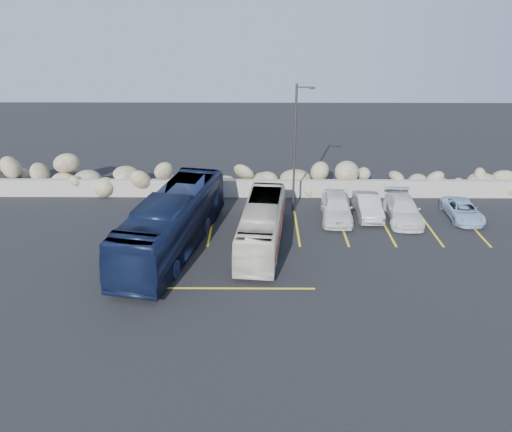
{
  "coord_description": "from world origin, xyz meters",
  "views": [
    {
      "loc": [
        0.36,
        -19.91,
        12.63
      ],
      "look_at": [
        0.18,
        4.0,
        2.06
      ],
      "focal_mm": 35.0,
      "sensor_mm": 36.0,
      "label": 1
    }
  ],
  "objects_px": {
    "tour_coach": "(172,222)",
    "car_a": "(337,207)",
    "car_b": "(368,206)",
    "car_d": "(463,210)",
    "vintage_bus": "(262,225)",
    "car_c": "(403,209)",
    "lamppost": "(296,146)"
  },
  "relations": [
    {
      "from": "tour_coach",
      "to": "car_b",
      "type": "height_order",
      "value": "tour_coach"
    },
    {
      "from": "lamppost",
      "to": "car_c",
      "type": "relative_size",
      "value": 1.73
    },
    {
      "from": "vintage_bus",
      "to": "car_c",
      "type": "xyz_separation_m",
      "value": [
        8.65,
        3.45,
        -0.52
      ]
    },
    {
      "from": "car_b",
      "to": "car_c",
      "type": "height_order",
      "value": "car_c"
    },
    {
      "from": "car_b",
      "to": "car_c",
      "type": "relative_size",
      "value": 0.87
    },
    {
      "from": "car_a",
      "to": "tour_coach",
      "type": "bearing_deg",
      "value": -152.18
    },
    {
      "from": "car_c",
      "to": "lamppost",
      "type": "bearing_deg",
      "value": 172.38
    },
    {
      "from": "lamppost",
      "to": "car_d",
      "type": "distance_m",
      "value": 11.05
    },
    {
      "from": "car_a",
      "to": "car_b",
      "type": "xyz_separation_m",
      "value": [
        2.01,
        0.43,
        -0.11
      ]
    },
    {
      "from": "vintage_bus",
      "to": "tour_coach",
      "type": "height_order",
      "value": "tour_coach"
    },
    {
      "from": "vintage_bus",
      "to": "tour_coach",
      "type": "relative_size",
      "value": 0.76
    },
    {
      "from": "car_a",
      "to": "car_d",
      "type": "xyz_separation_m",
      "value": [
        7.78,
        0.04,
        -0.24
      ]
    },
    {
      "from": "lamppost",
      "to": "car_c",
      "type": "bearing_deg",
      "value": -10.91
    },
    {
      "from": "lamppost",
      "to": "car_a",
      "type": "height_order",
      "value": "lamppost"
    },
    {
      "from": "vintage_bus",
      "to": "tour_coach",
      "type": "bearing_deg",
      "value": -167.99
    },
    {
      "from": "lamppost",
      "to": "car_d",
      "type": "xyz_separation_m",
      "value": [
        10.34,
        -1.11,
        -3.76
      ]
    },
    {
      "from": "car_d",
      "to": "car_b",
      "type": "bearing_deg",
      "value": 177.18
    },
    {
      "from": "vintage_bus",
      "to": "tour_coach",
      "type": "distance_m",
      "value": 4.84
    },
    {
      "from": "lamppost",
      "to": "car_a",
      "type": "distance_m",
      "value": 4.5
    },
    {
      "from": "vintage_bus",
      "to": "car_c",
      "type": "height_order",
      "value": "vintage_bus"
    },
    {
      "from": "lamppost",
      "to": "car_d",
      "type": "height_order",
      "value": "lamppost"
    },
    {
      "from": "tour_coach",
      "to": "car_a",
      "type": "xyz_separation_m",
      "value": [
        9.41,
        4.08,
        -0.79
      ]
    },
    {
      "from": "car_c",
      "to": "car_a",
      "type": "bearing_deg",
      "value": -178.39
    },
    {
      "from": "vintage_bus",
      "to": "tour_coach",
      "type": "xyz_separation_m",
      "value": [
        -4.8,
        -0.51,
        0.37
      ]
    },
    {
      "from": "car_b",
      "to": "car_d",
      "type": "relative_size",
      "value": 1.04
    },
    {
      "from": "lamppost",
      "to": "car_b",
      "type": "height_order",
      "value": "lamppost"
    },
    {
      "from": "car_b",
      "to": "car_d",
      "type": "xyz_separation_m",
      "value": [
        5.77,
        -0.38,
        -0.12
      ]
    },
    {
      "from": "tour_coach",
      "to": "car_c",
      "type": "relative_size",
      "value": 2.43
    },
    {
      "from": "vintage_bus",
      "to": "car_d",
      "type": "height_order",
      "value": "vintage_bus"
    },
    {
      "from": "car_c",
      "to": "car_d",
      "type": "distance_m",
      "value": 3.75
    },
    {
      "from": "car_a",
      "to": "car_d",
      "type": "relative_size",
      "value": 1.18
    },
    {
      "from": "tour_coach",
      "to": "car_d",
      "type": "xyz_separation_m",
      "value": [
        17.19,
        4.12,
        -1.03
      ]
    }
  ]
}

